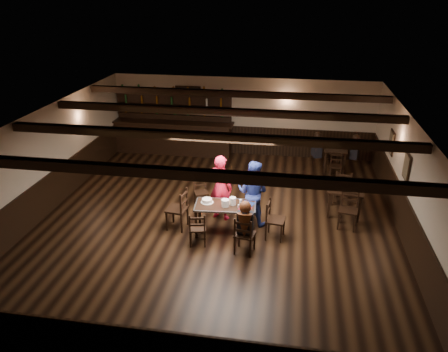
% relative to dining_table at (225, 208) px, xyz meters
% --- Properties ---
extents(ground, '(10.00, 10.00, 0.00)m').
position_rel_dining_table_xyz_m(ground, '(-0.29, 0.50, -0.66)').
color(ground, black).
rests_on(ground, ground).
extents(room_shell, '(9.02, 10.02, 2.71)m').
position_rel_dining_table_xyz_m(room_shell, '(-0.28, 0.54, 1.09)').
color(room_shell, '#BFB39E').
rests_on(room_shell, ground).
extents(dining_table, '(1.50, 0.84, 0.75)m').
position_rel_dining_table_xyz_m(dining_table, '(0.00, 0.00, 0.00)').
color(dining_table, black).
rests_on(dining_table, ground).
extents(chair_near_left, '(0.45, 0.44, 0.83)m').
position_rel_dining_table_xyz_m(chair_near_left, '(-0.54, -0.68, -0.17)').
color(chair_near_left, black).
rests_on(chair_near_left, ground).
extents(chair_near_right, '(0.49, 0.47, 0.91)m').
position_rel_dining_table_xyz_m(chair_near_right, '(0.55, -0.84, -0.13)').
color(chair_near_right, black).
rests_on(chair_near_right, ground).
extents(chair_end_left, '(0.51, 0.53, 1.03)m').
position_rel_dining_table_xyz_m(chair_end_left, '(-1.12, 0.02, -0.06)').
color(chair_end_left, black).
rests_on(chair_end_left, ground).
extents(chair_end_right, '(0.48, 0.49, 0.95)m').
position_rel_dining_table_xyz_m(chair_end_right, '(1.12, -0.03, -0.10)').
color(chair_end_right, black).
rests_on(chair_end_right, ground).
extents(chair_far_pushed, '(0.47, 0.46, 0.77)m').
position_rel_dining_table_xyz_m(chair_far_pushed, '(-0.90, 1.36, -0.21)').
color(chair_far_pushed, black).
rests_on(chair_far_pushed, ground).
extents(woman_pink, '(0.72, 0.59, 1.72)m').
position_rel_dining_table_xyz_m(woman_pink, '(-0.24, 0.71, 0.20)').
color(woman_pink, '#FF1841').
rests_on(woman_pink, ground).
extents(man_blue, '(0.95, 0.82, 1.66)m').
position_rel_dining_table_xyz_m(man_blue, '(0.59, 0.61, 0.17)').
color(man_blue, navy).
rests_on(man_blue, ground).
extents(seated_person, '(0.35, 0.52, 0.85)m').
position_rel_dining_table_xyz_m(seated_person, '(0.56, -0.79, 0.18)').
color(seated_person, black).
rests_on(seated_person, ground).
extents(cake, '(0.30, 0.30, 0.10)m').
position_rel_dining_table_xyz_m(cake, '(-0.45, 0.05, 0.13)').
color(cake, white).
rests_on(cake, dining_table).
extents(plate_stack_a, '(0.18, 0.18, 0.17)m').
position_rel_dining_table_xyz_m(plate_stack_a, '(0.01, -0.07, 0.18)').
color(plate_stack_a, white).
rests_on(plate_stack_a, dining_table).
extents(plate_stack_b, '(0.16, 0.16, 0.18)m').
position_rel_dining_table_xyz_m(plate_stack_b, '(0.17, 0.04, 0.18)').
color(plate_stack_b, white).
rests_on(plate_stack_b, dining_table).
extents(tea_light, '(0.04, 0.04, 0.06)m').
position_rel_dining_table_xyz_m(tea_light, '(-0.02, 0.14, 0.12)').
color(tea_light, '#A5A8AD').
rests_on(tea_light, dining_table).
extents(salt_shaker, '(0.03, 0.03, 0.09)m').
position_rel_dining_table_xyz_m(salt_shaker, '(0.33, -0.10, 0.14)').
color(salt_shaker, silver).
rests_on(salt_shaker, dining_table).
extents(pepper_shaker, '(0.04, 0.04, 0.10)m').
position_rel_dining_table_xyz_m(pepper_shaker, '(0.40, -0.02, 0.14)').
color(pepper_shaker, '#A5A8AD').
rests_on(pepper_shaker, dining_table).
extents(drink_glass, '(0.06, 0.06, 0.10)m').
position_rel_dining_table_xyz_m(drink_glass, '(0.34, 0.13, 0.14)').
color(drink_glass, silver).
rests_on(drink_glass, dining_table).
extents(menu_red, '(0.31, 0.23, 0.00)m').
position_rel_dining_table_xyz_m(menu_red, '(0.49, -0.11, 0.09)').
color(menu_red, maroon).
rests_on(menu_red, dining_table).
extents(menu_blue, '(0.35, 0.30, 0.00)m').
position_rel_dining_table_xyz_m(menu_blue, '(0.53, 0.16, 0.09)').
color(menu_blue, '#0F1E4D').
rests_on(menu_blue, dining_table).
extents(bar_counter, '(4.30, 0.70, 2.20)m').
position_rel_dining_table_xyz_m(bar_counter, '(-2.71, 5.22, 0.07)').
color(bar_counter, black).
rests_on(bar_counter, ground).
extents(back_table_a, '(1.04, 1.04, 0.75)m').
position_rel_dining_table_xyz_m(back_table_a, '(2.93, 1.45, -0.00)').
color(back_table_a, black).
rests_on(back_table_a, ground).
extents(back_table_b, '(0.76, 0.76, 0.75)m').
position_rel_dining_table_xyz_m(back_table_b, '(2.85, 4.40, -0.02)').
color(back_table_b, black).
rests_on(back_table_b, ground).
extents(bg_patron_left, '(0.34, 0.45, 0.82)m').
position_rel_dining_table_xyz_m(bg_patron_left, '(2.26, 4.36, 0.22)').
color(bg_patron_left, black).
rests_on(bg_patron_left, ground).
extents(bg_patron_right, '(0.33, 0.43, 0.78)m').
position_rel_dining_table_xyz_m(bg_patron_right, '(3.45, 4.41, 0.20)').
color(bg_patron_right, black).
rests_on(bg_patron_right, ground).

